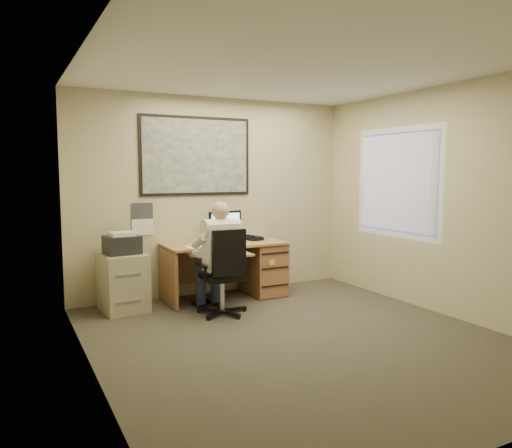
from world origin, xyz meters
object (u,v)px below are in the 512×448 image
desk (246,263)px  person (221,258)px  filing_cabinet (123,277)px  office_chair (224,290)px

desk → person: 0.98m
desk → filing_cabinet: (-1.68, -0.01, -0.03)m
filing_cabinet → person: bearing=-38.3°
filing_cabinet → office_chair: (1.01, -0.75, -0.11)m
filing_cabinet → office_chair: office_chair is taller
person → desk: bearing=42.2°
office_chair → person: person is taller
filing_cabinet → office_chair: 1.27m
filing_cabinet → office_chair: size_ratio=0.94×
filing_cabinet → person: size_ratio=0.72×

